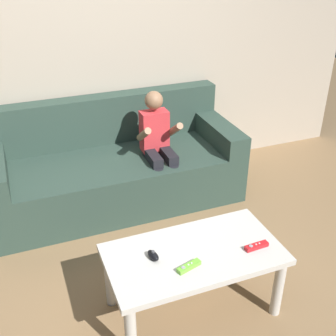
{
  "coord_description": "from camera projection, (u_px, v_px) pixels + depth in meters",
  "views": [
    {
      "loc": [
        -0.64,
        -1.66,
        1.96
      ],
      "look_at": [
        0.26,
        0.65,
        0.58
      ],
      "focal_mm": 45.44,
      "sensor_mm": 36.0,
      "label": 1
    }
  ],
  "objects": [
    {
      "name": "wall_back",
      "position": [
        87.0,
        37.0,
        3.29
      ],
      "size": [
        4.9,
        0.05,
        2.5
      ],
      "primitive_type": "cube",
      "color": "#B2A38E",
      "rests_on": "ground"
    },
    {
      "name": "couch",
      "position": [
        114.0,
        168.0,
        3.46
      ],
      "size": [
        1.97,
        0.8,
        0.81
      ],
      "color": "#2D4238",
      "rests_on": "ground"
    },
    {
      "name": "game_remote_red_far_corner",
      "position": [
        256.0,
        246.0,
        2.36
      ],
      "size": [
        0.14,
        0.04,
        0.03
      ],
      "color": "red",
      "rests_on": "coffee_table"
    },
    {
      "name": "ground_plane",
      "position": [
        166.0,
        311.0,
        2.51
      ],
      "size": [
        9.8,
        9.8,
        0.0
      ],
      "primitive_type": "plane",
      "color": "olive"
    },
    {
      "name": "game_remote_lime_near_edge",
      "position": [
        189.0,
        266.0,
        2.21
      ],
      "size": [
        0.14,
        0.07,
        0.03
      ],
      "color": "#72C638",
      "rests_on": "coffee_table"
    },
    {
      "name": "person_seated_on_couch",
      "position": [
        158.0,
        143.0,
        3.3
      ],
      "size": [
        0.3,
        0.37,
        0.92
      ],
      "color": "black",
      "rests_on": "ground"
    },
    {
      "name": "coffee_table",
      "position": [
        194.0,
        262.0,
        2.36
      ],
      "size": [
        0.97,
        0.52,
        0.43
      ],
      "color": "beige",
      "rests_on": "ground"
    },
    {
      "name": "nunchuk_black",
      "position": [
        153.0,
        255.0,
        2.28
      ],
      "size": [
        0.06,
        0.1,
        0.05
      ],
      "color": "black",
      "rests_on": "coffee_table"
    }
  ]
}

